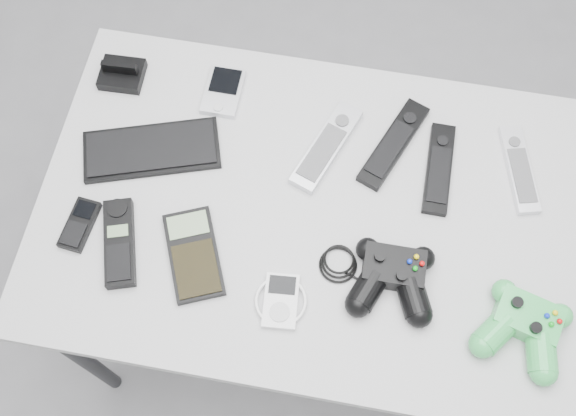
% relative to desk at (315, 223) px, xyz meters
% --- Properties ---
extents(floor, '(3.50, 3.50, 0.00)m').
position_rel_desk_xyz_m(floor, '(-0.01, 0.06, -0.65)').
color(floor, slate).
rests_on(floor, ground).
extents(desk, '(1.07, 0.69, 0.71)m').
position_rel_desk_xyz_m(desk, '(0.00, 0.00, 0.00)').
color(desk, '#9C9D9F').
rests_on(desk, floor).
extents(pda_keyboard, '(0.29, 0.19, 0.02)m').
position_rel_desk_xyz_m(pda_keyboard, '(-0.34, 0.07, 0.07)').
color(pda_keyboard, black).
rests_on(pda_keyboard, desk).
extents(dock_bracket, '(0.09, 0.08, 0.05)m').
position_rel_desk_xyz_m(dock_bracket, '(-0.45, 0.23, 0.09)').
color(dock_bracket, black).
rests_on(dock_bracket, desk).
extents(pda, '(0.07, 0.11, 0.02)m').
position_rel_desk_xyz_m(pda, '(-0.23, 0.23, 0.07)').
color(pda, silver).
rests_on(pda, desk).
extents(remote_silver_a, '(0.12, 0.21, 0.02)m').
position_rel_desk_xyz_m(remote_silver_a, '(-0.00, 0.14, 0.07)').
color(remote_silver_a, silver).
rests_on(remote_silver_a, desk).
extents(remote_black_a, '(0.13, 0.22, 0.02)m').
position_rel_desk_xyz_m(remote_black_a, '(0.13, 0.17, 0.07)').
color(remote_black_a, black).
rests_on(remote_black_a, desk).
extents(remote_black_b, '(0.05, 0.20, 0.02)m').
position_rel_desk_xyz_m(remote_black_b, '(0.22, 0.13, 0.07)').
color(remote_black_b, black).
rests_on(remote_black_b, desk).
extents(remote_silver_b, '(0.09, 0.19, 0.02)m').
position_rel_desk_xyz_m(remote_silver_b, '(0.38, 0.15, 0.07)').
color(remote_silver_b, silver).
rests_on(remote_silver_b, desk).
extents(mobile_phone, '(0.06, 0.11, 0.02)m').
position_rel_desk_xyz_m(mobile_phone, '(-0.43, -0.11, 0.07)').
color(mobile_phone, black).
rests_on(mobile_phone, desk).
extents(cordless_handset, '(0.10, 0.18, 0.03)m').
position_rel_desk_xyz_m(cordless_handset, '(-0.35, -0.14, 0.08)').
color(cordless_handset, black).
rests_on(cordless_handset, desk).
extents(calculator, '(0.15, 0.20, 0.02)m').
position_rel_desk_xyz_m(calculator, '(-0.21, -0.13, 0.07)').
color(calculator, black).
rests_on(calculator, desk).
extents(mp3_player, '(0.10, 0.11, 0.02)m').
position_rel_desk_xyz_m(mp3_player, '(-0.03, -0.19, 0.07)').
color(mp3_player, silver).
rests_on(mp3_player, desk).
extents(controller_black, '(0.27, 0.17, 0.05)m').
position_rel_desk_xyz_m(controller_black, '(0.16, -0.11, 0.09)').
color(controller_black, black).
rests_on(controller_black, desk).
extents(controller_green, '(0.19, 0.20, 0.05)m').
position_rel_desk_xyz_m(controller_green, '(0.39, -0.16, 0.09)').
color(controller_green, green).
rests_on(controller_green, desk).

